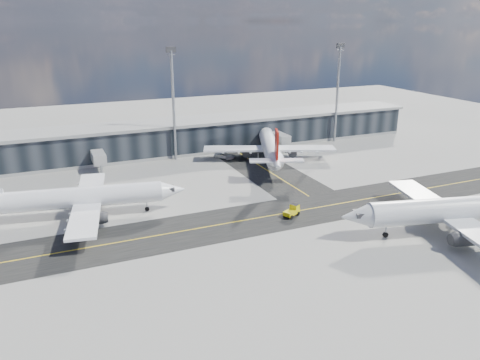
% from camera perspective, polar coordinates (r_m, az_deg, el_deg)
% --- Properties ---
extents(ground, '(300.00, 300.00, 0.00)m').
position_cam_1_polar(ground, '(83.10, 1.34, -6.01)').
color(ground, gray).
rests_on(ground, ground).
extents(taxiway_lanes, '(180.00, 63.00, 0.03)m').
position_cam_1_polar(taxiway_lanes, '(93.57, 0.79, -3.07)').
color(taxiway_lanes, black).
rests_on(taxiway_lanes, ground).
extents(terminal_concourse, '(152.00, 19.80, 8.80)m').
position_cam_1_polar(terminal_concourse, '(131.08, -8.71, 5.00)').
color(terminal_concourse, black).
rests_on(terminal_concourse, ground).
extents(floodlight_masts, '(102.50, 0.70, 28.90)m').
position_cam_1_polar(floodlight_masts, '(122.23, -8.14, 9.55)').
color(floodlight_masts, gray).
rests_on(floodlight_masts, ground).
extents(airliner_af, '(39.13, 33.54, 11.62)m').
position_cam_1_polar(airliner_af, '(91.71, -19.08, -2.06)').
color(airliner_af, white).
rests_on(airliner_af, ground).
extents(airliner_redtail, '(33.88, 39.15, 12.07)m').
position_cam_1_polar(airliner_redtail, '(121.83, 3.67, 4.08)').
color(airliner_redtail, white).
rests_on(airliner_redtail, ground).
extents(airliner_near, '(42.52, 36.55, 12.72)m').
position_cam_1_polar(airliner_near, '(88.91, 25.37, -3.28)').
color(airliner_near, silver).
rests_on(airliner_near, ground).
extents(baggage_tug, '(3.77, 2.94, 2.13)m').
position_cam_1_polar(baggage_tug, '(88.69, 6.42, -3.72)').
color(baggage_tug, yellow).
rests_on(baggage_tug, ground).
extents(service_van, '(5.48, 6.13, 1.58)m').
position_cam_1_polar(service_van, '(125.49, -1.89, 3.03)').
color(service_van, white).
rests_on(service_van, ground).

